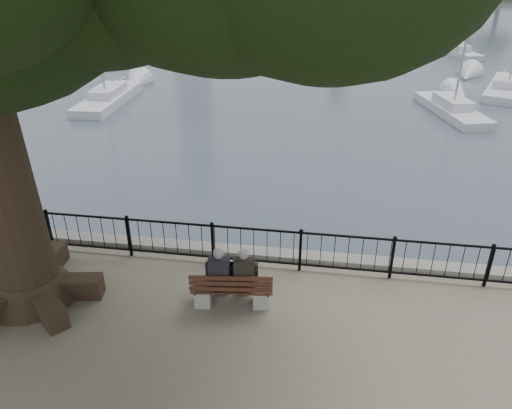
% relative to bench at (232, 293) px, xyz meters
% --- Properties ---
extents(harbor, '(260.00, 260.00, 1.20)m').
position_rel_bench_xyz_m(harbor, '(0.27, 1.94, -0.80)').
color(harbor, slate).
rests_on(harbor, ground).
extents(railing, '(22.06, 0.06, 1.00)m').
position_rel_bench_xyz_m(railing, '(0.27, 1.44, 0.26)').
color(railing, black).
rests_on(railing, ground).
extents(bench, '(1.69, 0.68, 0.87)m').
position_rel_bench_xyz_m(bench, '(0.00, 0.00, 0.00)').
color(bench, gray).
rests_on(bench, ground).
extents(person_left, '(0.43, 0.71, 1.38)m').
position_rel_bench_xyz_m(person_left, '(-0.25, 0.07, 0.33)').
color(person_left, black).
rests_on(person_left, ground).
extents(person_right, '(0.43, 0.71, 1.38)m').
position_rel_bench_xyz_m(person_right, '(0.24, 0.12, 0.33)').
color(person_right, black).
rests_on(person_right, ground).
extents(lion_monument, '(6.34, 6.34, 9.27)m').
position_rel_bench_xyz_m(lion_monument, '(2.27, 48.87, 1.04)').
color(lion_monument, slate).
rests_on(lion_monument, ground).
extents(sailboat_a, '(1.85, 6.15, 11.96)m').
position_rel_bench_xyz_m(sailboat_a, '(-10.07, 16.83, -0.97)').
color(sailboat_a, silver).
rests_on(sailboat_a, ground).
extents(sailboat_c, '(3.07, 5.84, 11.46)m').
position_rel_bench_xyz_m(sailboat_c, '(7.72, 17.53, -0.97)').
color(sailboat_c, silver).
rests_on(sailboat_c, ground).
extents(sailboat_d, '(3.85, 6.37, 10.06)m').
position_rel_bench_xyz_m(sailboat_d, '(11.56, 22.26, -1.01)').
color(sailboat_d, silver).
rests_on(sailboat_d, ground).
extents(sailboat_e, '(1.92, 5.74, 11.60)m').
position_rel_bench_xyz_m(sailboat_e, '(-13.84, 28.13, -0.97)').
color(sailboat_e, silver).
rests_on(sailboat_e, ground).
extents(sailboat_f, '(2.42, 6.27, 11.42)m').
position_rel_bench_xyz_m(sailboat_f, '(2.88, 28.70, -0.98)').
color(sailboat_f, silver).
rests_on(sailboat_f, ground).
extents(sailboat_g, '(3.06, 5.17, 8.97)m').
position_rel_bench_xyz_m(sailboat_g, '(11.05, 33.15, -1.02)').
color(sailboat_g, silver).
rests_on(sailboat_g, ground).
extents(sailboat_h, '(1.38, 4.85, 12.33)m').
position_rel_bench_xyz_m(sailboat_h, '(-2.33, 37.26, -0.92)').
color(sailboat_h, silver).
rests_on(sailboat_h, ground).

